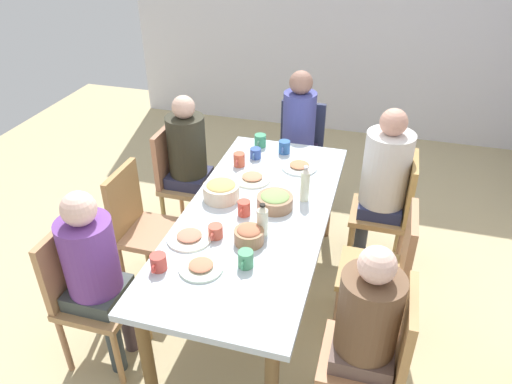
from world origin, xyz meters
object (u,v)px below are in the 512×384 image
object	(u,v)px
plate_0	(252,178)
bowl_2	(221,190)
cup_7	(244,208)
plate_2	(201,267)
chair_2	(392,207)
cup_5	(284,147)
chair_6	(379,353)
plate_3	(299,166)
bottle_0	(262,220)
cup_0	(158,262)
cup_3	(215,232)
person_5	(298,131)
chair_3	(180,175)
chair_4	(140,223)
plate_1	(189,237)
chair_1	(85,289)
cup_1	(255,153)
cup_6	(239,160)
person_2	(383,177)
bowl_1	(275,201)
person_3	(189,156)
cup_2	(260,141)
chair_5	(299,149)
bowl_0	(249,235)
person_6	(364,325)
bottle_1	(305,184)
dining_table	(256,224)
person_1	(94,267)

from	to	relation	value
plate_0	bowl_2	bearing A→B (deg)	-23.92
bowl_2	cup_7	xyz separation A→B (m)	(0.14, 0.19, -0.01)
plate_2	bowl_2	xyz separation A→B (m)	(-0.67, -0.12, 0.05)
chair_2	cup_5	distance (m)	0.89
chair_6	plate_2	distance (m)	0.98
plate_3	bottle_0	distance (m)	0.83
cup_0	cup_3	distance (m)	0.39
person_5	cup_7	xyz separation A→B (m)	(1.32, -0.06, 0.07)
chair_3	plate_3	xyz separation A→B (m)	(0.04, 0.95, 0.25)
chair_4	plate_2	distance (m)	0.92
chair_6	plate_0	distance (m)	1.43
plate_1	plate_3	world-z (taller)	same
plate_0	chair_1	bearing A→B (deg)	-33.22
cup_1	cup_6	bearing A→B (deg)	-29.34
person_5	plate_2	size ratio (longest dim) A/B	5.24
plate_1	plate_2	xyz separation A→B (m)	(0.22, 0.16, 0.00)
person_2	person_5	size ratio (longest dim) A/B	1.01
chair_6	bowl_2	bearing A→B (deg)	-125.37
chair_4	bowl_1	bearing A→B (deg)	95.68
person_3	bottle_0	xyz separation A→B (m)	(0.86, 0.81, 0.15)
person_5	cup_2	xyz separation A→B (m)	(0.41, -0.22, 0.07)
plate_2	chair_5	bearing A→B (deg)	176.06
bowl_0	chair_2	bearing A→B (deg)	141.07
chair_5	cup_7	distance (m)	1.44
person_2	bowl_1	xyz separation A→B (m)	(0.57, -0.63, 0.05)
person_6	cup_1	distance (m)	1.63
bottle_0	bottle_1	distance (m)	0.45
chair_2	person_3	world-z (taller)	person_3
person_3	cup_5	xyz separation A→B (m)	(-0.16, 0.71, 0.10)
cup_2	cup_6	size ratio (longest dim) A/B	1.06
plate_3	plate_1	bearing A→B (deg)	-23.86
chair_3	chair_6	size ratio (longest dim) A/B	1.00
chair_1	chair_2	world-z (taller)	same
dining_table	person_5	xyz separation A→B (m)	(-1.28, 0.00, 0.06)
cup_2	bowl_2	bearing A→B (deg)	-2.98
chair_3	bowl_0	xyz separation A→B (m)	(0.95, 0.86, 0.29)
cup_6	plate_2	bearing A→B (deg)	7.41
person_2	bottle_0	xyz separation A→B (m)	(0.86, -0.63, 0.10)
plate_3	bowl_0	world-z (taller)	bowl_0
chair_1	person_1	xyz separation A→B (m)	(0.00, 0.09, 0.18)
cup_2	person_5	bearing A→B (deg)	152.10
chair_1	chair_4	world-z (taller)	same
person_6	cup_6	world-z (taller)	person_6
bowl_1	cup_2	distance (m)	0.84
person_3	cup_6	xyz separation A→B (m)	(0.12, 0.44, 0.10)
dining_table	person_1	size ratio (longest dim) A/B	1.71
person_2	bowl_2	size ratio (longest dim) A/B	5.41
dining_table	chair_5	bearing A→B (deg)	180.00
bowl_1	cup_5	distance (m)	0.74
chair_5	chair_4	bearing A→B (deg)	-30.59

